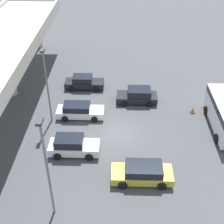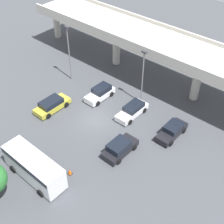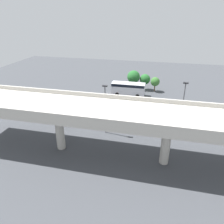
% 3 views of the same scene
% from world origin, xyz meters
% --- Properties ---
extents(ground_plane, '(93.87, 93.87, 0.00)m').
position_xyz_m(ground_plane, '(0.00, 0.00, 0.00)').
color(ground_plane, '#424449').
extents(parked_car_0, '(2.19, 4.85, 1.51)m').
position_xyz_m(parked_car_0, '(-5.65, -2.12, 0.74)').
color(parked_car_0, gold).
rests_on(parked_car_0, ground_plane).
extents(parked_car_1, '(2.03, 4.38, 1.66)m').
position_xyz_m(parked_car_1, '(-2.66, 3.79, 0.79)').
color(parked_car_1, silver).
rests_on(parked_car_1, ground_plane).
extents(parked_car_2, '(2.01, 4.76, 1.48)m').
position_xyz_m(parked_car_2, '(2.78, 3.85, 0.71)').
color(parked_car_2, silver).
rests_on(parked_car_2, ground_plane).
extents(parked_car_3, '(2.17, 4.38, 1.62)m').
position_xyz_m(parked_car_3, '(5.74, -2.15, 0.76)').
color(parked_car_3, black).
rests_on(parked_car_3, ground_plane).
extents(parked_car_4, '(1.99, 4.51, 1.53)m').
position_xyz_m(parked_car_4, '(8.56, 3.99, 0.71)').
color(parked_car_4, black).
rests_on(parked_car_4, ground_plane).
extents(lamp_post_near_aisle, '(0.70, 0.35, 8.20)m').
position_xyz_m(lamp_post_near_aisle, '(-8.93, 4.33, 4.79)').
color(lamp_post_near_aisle, slate).
rests_on(lamp_post_near_aisle, ground_plane).
extents(lamp_post_mid_lot, '(0.70, 0.35, 7.66)m').
position_xyz_m(lamp_post_mid_lot, '(2.05, 6.59, 4.51)').
color(lamp_post_mid_lot, slate).
rests_on(lamp_post_mid_lot, ground_plane).
extents(traffic_cone, '(0.44, 0.44, 0.70)m').
position_xyz_m(traffic_cone, '(3.78, -7.83, 0.33)').
color(traffic_cone, black).
rests_on(traffic_cone, ground_plane).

